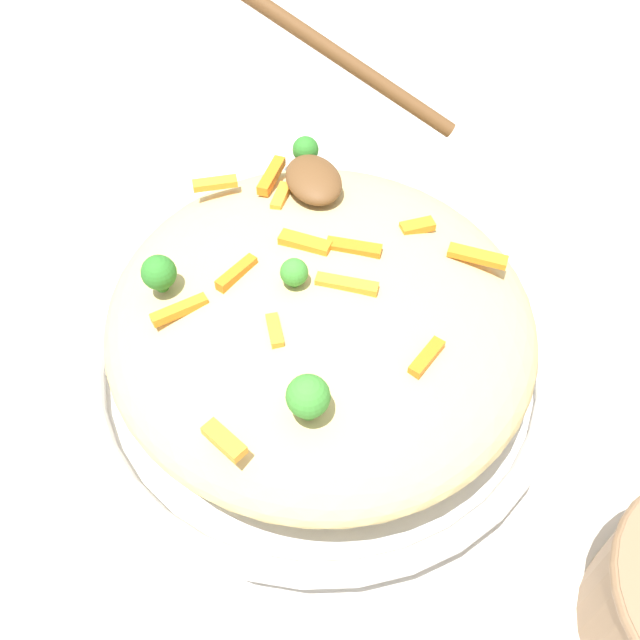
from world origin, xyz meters
name	(u,v)px	position (x,y,z in m)	size (l,w,h in m)	color
ground_plane	(320,374)	(0.00, 0.00, 0.00)	(2.40, 2.40, 0.00)	beige
serving_bowl	(320,359)	(0.00, 0.00, 0.02)	(0.35, 0.35, 0.04)	silver
pasta_mound	(320,317)	(0.00, 0.00, 0.07)	(0.31, 0.30, 0.08)	#D1BA7A
carrot_piece_0	(347,285)	(0.01, 0.01, 0.11)	(0.04, 0.01, 0.01)	orange
carrot_piece_1	(280,197)	(-0.09, 0.00, 0.11)	(0.03, 0.01, 0.01)	orange
carrot_piece_2	(224,440)	(0.10, -0.09, 0.11)	(0.03, 0.01, 0.01)	orange
carrot_piece_3	(179,310)	(-0.01, -0.09, 0.11)	(0.04, 0.01, 0.01)	orange
carrot_piece_4	(275,175)	(-0.11, 0.00, 0.11)	(0.04, 0.01, 0.01)	orange
carrot_piece_5	(354,247)	(-0.02, 0.03, 0.11)	(0.04, 0.01, 0.01)	orange
carrot_piece_6	(275,331)	(0.03, -0.04, 0.11)	(0.02, 0.01, 0.01)	orange
carrot_piece_7	(305,243)	(-0.03, 0.00, 0.11)	(0.04, 0.01, 0.01)	orange
carrot_piece_8	(237,273)	(-0.02, -0.05, 0.11)	(0.03, 0.01, 0.01)	orange
carrot_piece_9	(427,357)	(0.08, 0.04, 0.11)	(0.03, 0.01, 0.01)	orange
carrot_piece_10	(215,183)	(-0.12, -0.04, 0.11)	(0.03, 0.01, 0.01)	orange
carrot_piece_11	(478,256)	(0.01, 0.11, 0.11)	(0.04, 0.01, 0.01)	orange
carrot_piece_12	(417,226)	(-0.03, 0.08, 0.11)	(0.02, 0.01, 0.01)	orange
broccoli_floret_0	(308,397)	(0.09, -0.04, 0.12)	(0.03, 0.03, 0.03)	#377928
broccoli_floret_1	(296,276)	(0.00, -0.02, 0.12)	(0.02, 0.02, 0.02)	#377928
broccoli_floret_2	(159,273)	(-0.03, -0.10, 0.12)	(0.02, 0.02, 0.03)	#296820
broccoli_floret_3	(306,150)	(-0.12, 0.03, 0.12)	(0.02, 0.02, 0.02)	#296820
serving_spoon	(327,129)	(-0.12, 0.05, 0.13)	(0.16, 0.15, 0.11)	brown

